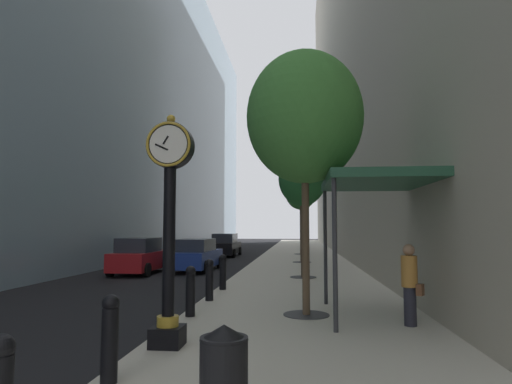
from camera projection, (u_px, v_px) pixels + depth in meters
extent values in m
plane|color=black|center=(255.00, 262.00, 28.29)|extent=(110.00, 110.00, 0.00)
cube|color=beige|center=(301.00, 258.00, 30.98)|extent=(5.88, 80.00, 0.14)
cube|color=#849EB2|center=(105.00, 75.00, 33.57)|extent=(9.00, 80.00, 27.90)
cube|color=black|center=(168.00, 336.00, 7.66)|extent=(0.55, 0.55, 0.35)
cylinder|color=gold|center=(168.00, 321.00, 7.68)|extent=(0.39, 0.38, 0.18)
cylinder|color=black|center=(169.00, 241.00, 7.79)|extent=(0.22, 0.22, 2.63)
cylinder|color=black|center=(171.00, 146.00, 7.93)|extent=(0.84, 0.28, 0.84)
torus|color=gold|center=(168.00, 144.00, 7.78)|extent=(0.82, 0.05, 0.82)
cylinder|color=white|center=(168.00, 144.00, 7.78)|extent=(0.69, 0.01, 0.69)
cylinder|color=white|center=(173.00, 147.00, 8.08)|extent=(0.69, 0.01, 0.69)
sphere|color=gold|center=(171.00, 119.00, 7.97)|extent=(0.16, 0.16, 0.16)
cube|color=black|center=(166.00, 140.00, 7.78)|extent=(0.11, 0.01, 0.16)
cube|color=black|center=(162.00, 147.00, 7.78)|extent=(0.25, 0.01, 0.13)
sphere|color=black|center=(1.00, 348.00, 3.75)|extent=(0.24, 0.24, 0.24)
cylinder|color=black|center=(110.00, 345.00, 5.89)|extent=(0.23, 0.23, 1.00)
sphere|color=black|center=(111.00, 303.00, 5.93)|extent=(0.24, 0.24, 0.24)
cylinder|color=black|center=(190.00, 295.00, 10.27)|extent=(0.23, 0.23, 1.00)
sphere|color=black|center=(191.00, 271.00, 10.31)|extent=(0.24, 0.24, 0.24)
cylinder|color=black|center=(209.00, 283.00, 12.45)|extent=(0.23, 0.23, 1.00)
sphere|color=black|center=(210.00, 263.00, 12.50)|extent=(0.24, 0.24, 0.24)
cylinder|color=black|center=(223.00, 275.00, 14.64)|extent=(0.23, 0.23, 1.00)
sphere|color=black|center=(223.00, 258.00, 14.69)|extent=(0.24, 0.24, 0.24)
cylinder|color=#333335|center=(306.00, 315.00, 10.37)|extent=(1.10, 1.10, 0.02)
cylinder|color=brown|center=(306.00, 237.00, 10.52)|extent=(0.18, 0.18, 3.74)
ellipsoid|color=#428438|center=(305.00, 117.00, 10.76)|extent=(2.87, 2.87, 3.30)
cylinder|color=#333335|center=(303.00, 277.00, 18.16)|extent=(1.10, 1.10, 0.02)
cylinder|color=#4C3D2D|center=(303.00, 237.00, 18.30)|extent=(0.18, 0.18, 3.40)
ellipsoid|color=#23602D|center=(302.00, 179.00, 18.50)|extent=(2.03, 2.03, 2.34)
cylinder|color=#333335|center=(302.00, 262.00, 25.96)|extent=(1.10, 1.10, 0.02)
cylinder|color=#4C3D2D|center=(302.00, 226.00, 26.13)|extent=(0.18, 0.18, 4.32)
ellipsoid|color=#2D7033|center=(301.00, 175.00, 26.38)|extent=(2.46, 2.46, 2.83)
cylinder|color=#333335|center=(301.00, 254.00, 33.75)|extent=(1.10, 1.10, 0.02)
cylinder|color=#4C3D2D|center=(301.00, 229.00, 33.91)|extent=(0.18, 0.18, 3.95)
ellipsoid|color=#2D7033|center=(301.00, 192.00, 34.14)|extent=(2.47, 2.47, 2.84)
cylinder|color=black|center=(224.00, 381.00, 4.63)|extent=(0.52, 0.52, 0.92)
cone|color=black|center=(224.00, 332.00, 4.67)|extent=(0.53, 0.53, 0.16)
cylinder|color=#23232D|center=(410.00, 306.00, 9.27)|extent=(0.36, 0.36, 0.82)
cylinder|color=#B77A33|center=(409.00, 271.00, 9.32)|extent=(0.47, 0.47, 0.66)
sphere|color=#9E7556|center=(409.00, 250.00, 9.36)|extent=(0.25, 0.25, 0.25)
cube|color=brown|center=(420.00, 290.00, 9.16)|extent=(0.21, 0.23, 0.24)
cube|color=#235138|center=(376.00, 181.00, 10.42)|extent=(2.40, 3.60, 0.20)
cylinder|color=#333338|center=(335.00, 252.00, 8.81)|extent=(0.10, 0.10, 3.20)
cylinder|color=#333338|center=(325.00, 245.00, 11.99)|extent=(0.10, 0.10, 3.20)
cube|color=black|center=(226.00, 248.00, 33.41)|extent=(1.80, 4.68, 0.85)
cube|color=#282D38|center=(225.00, 238.00, 33.24)|extent=(1.57, 2.63, 0.69)
cylinder|color=black|center=(218.00, 251.00, 35.05)|extent=(0.22, 0.64, 0.64)
cylinder|color=black|center=(240.00, 251.00, 34.86)|extent=(0.22, 0.64, 0.64)
cylinder|color=black|center=(210.00, 253.00, 31.90)|extent=(0.22, 0.64, 0.64)
cylinder|color=black|center=(234.00, 253.00, 31.72)|extent=(0.22, 0.64, 0.64)
cube|color=navy|center=(197.00, 259.00, 22.43)|extent=(1.86, 4.71, 0.79)
cube|color=#282D38|center=(196.00, 245.00, 22.26)|extent=(1.58, 2.65, 0.65)
cylinder|color=black|center=(190.00, 262.00, 24.08)|extent=(0.24, 0.65, 0.64)
cylinder|color=black|center=(220.00, 262.00, 23.86)|extent=(0.24, 0.65, 0.64)
cylinder|color=black|center=(171.00, 267.00, 20.96)|extent=(0.24, 0.65, 0.64)
cylinder|color=black|center=(206.00, 267.00, 20.73)|extent=(0.24, 0.65, 0.64)
cube|color=#AD191E|center=(140.00, 260.00, 20.92)|extent=(1.75, 4.13, 0.84)
cube|color=#282D38|center=(139.00, 245.00, 20.78)|extent=(1.53, 2.31, 0.68)
cylinder|color=black|center=(134.00, 264.00, 22.37)|extent=(0.23, 0.64, 0.64)
cylinder|color=black|center=(166.00, 265.00, 22.19)|extent=(0.23, 0.64, 0.64)
cylinder|color=black|center=(110.00, 270.00, 19.60)|extent=(0.23, 0.64, 0.64)
cylinder|color=black|center=(147.00, 270.00, 19.42)|extent=(0.23, 0.64, 0.64)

